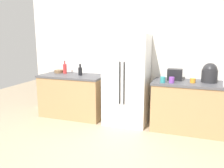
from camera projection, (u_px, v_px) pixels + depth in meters
ground_plane at (104, 155)px, 3.24m from camera, size 9.33×9.33×0.00m
kitchen_back_panel at (134, 49)px, 4.56m from camera, size 4.66×0.10×2.84m
counter_left at (73, 95)px, 4.79m from camera, size 1.35×0.69×0.88m
counter_right at (190, 106)px, 4.04m from camera, size 1.34×0.69×0.88m
refrigerator at (127, 80)px, 4.32m from camera, size 0.81×0.68×1.71m
toaster at (175, 75)px, 4.12m from camera, size 0.26×0.17×0.20m
rice_cooker at (210, 73)px, 3.91m from camera, size 0.26×0.26×0.34m
bottle_a at (80, 71)px, 4.65m from camera, size 0.08×0.08×0.24m
bottle_b at (65, 69)px, 4.88m from camera, size 0.08×0.08×0.28m
cup_b at (193, 81)px, 3.89m from camera, size 0.09×0.09×0.08m
cup_c at (172, 80)px, 3.88m from camera, size 0.09×0.09×0.10m
cup_d at (163, 80)px, 3.91m from camera, size 0.09×0.09×0.10m
bowl_a at (59, 71)px, 4.97m from camera, size 0.19×0.19×0.06m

